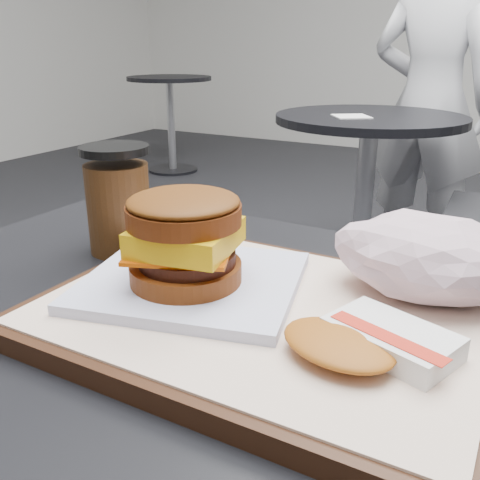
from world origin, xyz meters
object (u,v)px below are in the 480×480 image
(serving_tray, at_px, (264,316))
(patron, at_px, (430,104))
(coffee_cup, at_px, (118,203))
(neighbor_table, at_px, (366,168))
(crumpled_wrapper, at_px, (426,256))
(hash_brown, at_px, (368,341))
(breakfast_sandwich, at_px, (187,249))

(serving_tray, relative_size, patron, 0.25)
(coffee_cup, height_order, neighbor_table, coffee_cup)
(coffee_cup, xyz_separation_m, neighbor_table, (-0.15, 1.54, -0.28))
(crumpled_wrapper, bearing_deg, hash_brown, -96.13)
(serving_tray, xyz_separation_m, neighbor_table, (-0.37, 1.62, -0.23))
(crumpled_wrapper, height_order, neighbor_table, crumpled_wrapper)
(hash_brown, distance_m, crumpled_wrapper, 0.13)
(crumpled_wrapper, bearing_deg, patron, 100.33)
(coffee_cup, relative_size, neighbor_table, 0.17)
(crumpled_wrapper, distance_m, neighbor_table, 1.62)
(breakfast_sandwich, height_order, neighbor_table, breakfast_sandwich)
(breakfast_sandwich, xyz_separation_m, coffee_cup, (-0.15, 0.09, -0.00))
(serving_tray, distance_m, hash_brown, 0.10)
(hash_brown, xyz_separation_m, coffee_cup, (-0.33, 0.11, 0.03))
(neighbor_table, bearing_deg, breakfast_sandwich, -79.56)
(serving_tray, relative_size, breakfast_sandwich, 1.68)
(neighbor_table, bearing_deg, serving_tray, -77.00)
(crumpled_wrapper, relative_size, neighbor_table, 0.21)
(crumpled_wrapper, relative_size, coffee_cup, 1.27)
(patron, bearing_deg, neighbor_table, 84.51)
(hash_brown, xyz_separation_m, patron, (-0.36, 2.17, -0.05))
(breakfast_sandwich, xyz_separation_m, crumpled_wrapper, (0.19, 0.10, -0.00))
(serving_tray, distance_m, patron, 2.16)
(serving_tray, height_order, patron, patron)
(crumpled_wrapper, distance_m, coffee_cup, 0.34)
(hash_brown, height_order, crumpled_wrapper, crumpled_wrapper)
(crumpled_wrapper, xyz_separation_m, neighbor_table, (-0.49, 1.53, -0.27))
(breakfast_sandwich, bearing_deg, patron, 94.99)
(serving_tray, xyz_separation_m, coffee_cup, (-0.23, 0.08, 0.05))
(coffee_cup, bearing_deg, crumpled_wrapper, 2.19)
(patron, bearing_deg, crumpled_wrapper, 106.94)
(crumpled_wrapper, bearing_deg, serving_tray, -139.80)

